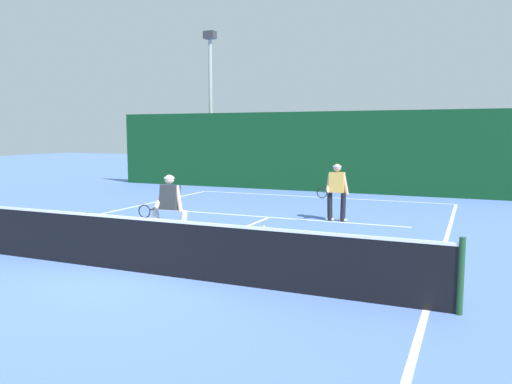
# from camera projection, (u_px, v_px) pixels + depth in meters

# --- Properties ---
(ground_plane) EXTENTS (80.00, 80.00, 0.00)m
(ground_plane) POSITION_uv_depth(u_px,v_px,m) (136.00, 272.00, 9.17)
(ground_plane) COLOR #5273C0
(court_line_baseline_far) EXTENTS (9.97, 0.10, 0.01)m
(court_line_baseline_far) POSITION_uv_depth(u_px,v_px,m) (318.00, 197.00, 19.68)
(court_line_baseline_far) COLOR white
(court_line_baseline_far) RESTS_ON ground_plane
(court_line_sideline_right) EXTENTS (0.10, 23.05, 0.01)m
(court_line_sideline_right) POSITION_uv_depth(u_px,v_px,m) (426.00, 310.00, 7.21)
(court_line_sideline_right) COLOR white
(court_line_sideline_right) RESTS_ON ground_plane
(court_line_service) EXTENTS (8.13, 0.10, 0.01)m
(court_line_service) POSITION_uv_depth(u_px,v_px,m) (269.00, 217.00, 15.05)
(court_line_service) COLOR white
(court_line_service) RESTS_ON ground_plane
(court_line_centre) EXTENTS (0.10, 6.40, 0.01)m
(court_line_centre) POSITION_uv_depth(u_px,v_px,m) (218.00, 238.00, 12.08)
(court_line_centre) COLOR white
(court_line_centre) RESTS_ON ground_plane
(tennis_net) EXTENTS (10.92, 0.09, 1.09)m
(tennis_net) POSITION_uv_depth(u_px,v_px,m) (135.00, 244.00, 9.11)
(tennis_net) COLOR #1E4723
(tennis_net) RESTS_ON ground_plane
(player_near) EXTENTS (0.90, 0.87, 1.58)m
(player_near) POSITION_uv_depth(u_px,v_px,m) (169.00, 207.00, 11.26)
(player_near) COLOR silver
(player_near) RESTS_ON ground_plane
(player_far) EXTENTS (0.75, 0.83, 1.62)m
(player_far) POSITION_uv_depth(u_px,v_px,m) (336.00, 190.00, 14.32)
(player_far) COLOR black
(player_far) RESTS_ON ground_plane
(tennis_ball) EXTENTS (0.07, 0.07, 0.07)m
(tennis_ball) POSITION_uv_depth(u_px,v_px,m) (118.00, 228.00, 13.25)
(tennis_ball) COLOR #D1E033
(tennis_ball) RESTS_ON ground_plane
(tennis_ball_extra) EXTENTS (0.07, 0.07, 0.07)m
(tennis_ball_extra) POSITION_uv_depth(u_px,v_px,m) (264.00, 227.00, 13.35)
(tennis_ball_extra) COLOR #D1E033
(tennis_ball_extra) RESTS_ON ground_plane
(back_fence_windscreen) EXTENTS (20.64, 0.12, 3.36)m
(back_fence_windscreen) POSITION_uv_depth(u_px,v_px,m) (331.00, 152.00, 21.14)
(back_fence_windscreen) COLOR #0E3F1E
(back_fence_windscreen) RESTS_ON ground_plane
(light_pole) EXTENTS (0.55, 0.44, 7.40)m
(light_pole) POSITION_uv_depth(u_px,v_px,m) (210.00, 91.00, 25.20)
(light_pole) COLOR #9EA39E
(light_pole) RESTS_ON ground_plane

